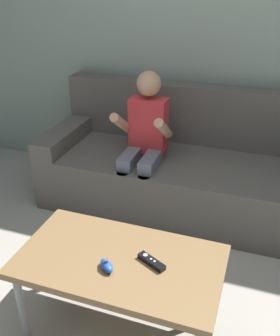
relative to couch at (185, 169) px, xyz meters
name	(u,v)px	position (x,y,z in m)	size (l,w,h in m)	color
wall_back	(213,25)	(0.06, 0.39, 0.97)	(4.26, 0.05, 2.50)	gray
couch	(185,169)	(0.00, 0.00, 0.00)	(2.04, 0.80, 0.84)	#56514C
person_seated_on_couch	(144,139)	(-0.26, -0.19, 0.28)	(0.36, 0.44, 1.01)	slate
coffee_table	(120,266)	(-0.02, -1.26, 0.13)	(0.92, 0.51, 0.46)	brown
game_remote_black_near_edge	(151,262)	(0.13, -1.25, 0.19)	(0.14, 0.09, 0.03)	black
nunchuk_blue	(107,266)	(-0.04, -1.34, 0.19)	(0.10, 0.09, 0.05)	blue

